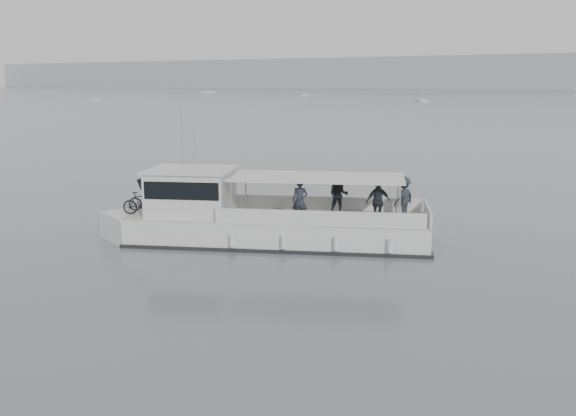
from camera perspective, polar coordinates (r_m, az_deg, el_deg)
The scene contains 3 objects.
ground at distance 30.18m, azimuth -9.43°, elevation -2.17°, with size 1400.00×1400.00×0.00m, color #51595F.
tour_boat at distance 27.88m, azimuth -3.49°, elevation -1.03°, with size 14.21×8.13×6.12m.
moored_fleet at distance 235.40m, azimuth 11.33°, elevation 9.40°, with size 392.46×342.99×11.13m.
Camera 1 is at (18.67, -22.69, 6.91)m, focal length 40.00 mm.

